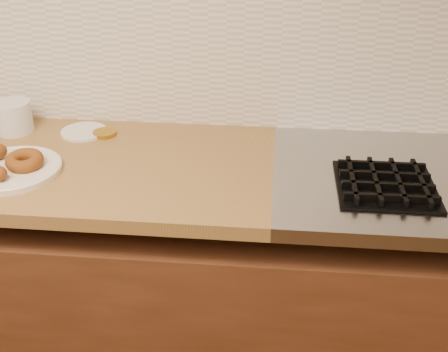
% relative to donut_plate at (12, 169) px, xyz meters
% --- Properties ---
extents(base_cabinet, '(3.60, 0.60, 0.77)m').
position_rel_donut_plate_xyz_m(base_cabinet, '(0.23, 0.10, -0.52)').
color(base_cabinet, '#5A311D').
rests_on(base_cabinet, floor).
extents(backsplash, '(3.60, 0.02, 0.60)m').
position_rel_donut_plate_xyz_m(backsplash, '(0.23, 0.39, 0.29)').
color(backsplash, silver).
rests_on(backsplash, wall_back).
extents(donut_plate, '(0.27, 0.27, 0.02)m').
position_rel_donut_plate_xyz_m(donut_plate, '(0.00, 0.00, 0.00)').
color(donut_plate, silver).
rests_on(donut_plate, butcher_block).
extents(ring_donut, '(0.14, 0.14, 0.05)m').
position_rel_donut_plate_xyz_m(ring_donut, '(0.04, 0.01, 0.03)').
color(ring_donut, brown).
rests_on(ring_donut, donut_plate).
extents(plastic_tub, '(0.12, 0.12, 0.10)m').
position_rel_donut_plate_xyz_m(plastic_tub, '(-0.11, 0.27, 0.04)').
color(plastic_tub, silver).
rests_on(plastic_tub, butcher_block).
extents(tub_lid, '(0.16, 0.16, 0.01)m').
position_rel_donut_plate_xyz_m(tub_lid, '(0.12, 0.28, -0.00)').
color(tub_lid, silver).
rests_on(tub_lid, butcher_block).
extents(brass_jar_lid, '(0.10, 0.10, 0.01)m').
position_rel_donut_plate_xyz_m(brass_jar_lid, '(0.19, 0.27, -0.00)').
color(brass_jar_lid, '#AC8222').
rests_on(brass_jar_lid, butcher_block).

